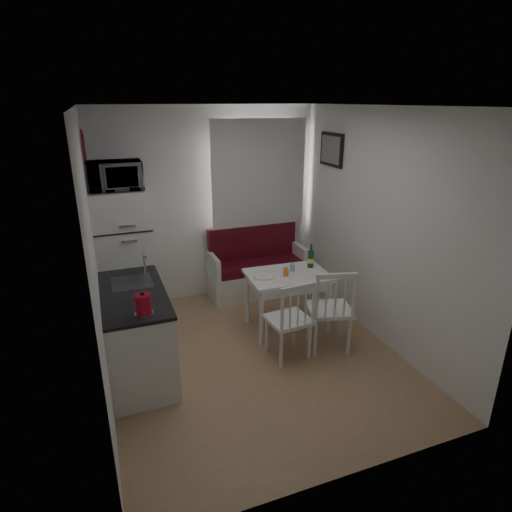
{
  "coord_description": "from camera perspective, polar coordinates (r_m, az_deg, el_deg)",
  "views": [
    {
      "loc": [
        -1.42,
        -3.79,
        2.65
      ],
      "look_at": [
        0.22,
        0.5,
        0.97
      ],
      "focal_mm": 30.0,
      "sensor_mm": 36.0,
      "label": 1
    }
  ],
  "objects": [
    {
      "name": "floor",
      "position": [
        4.84,
        -0.29,
        -13.1
      ],
      "size": [
        3.0,
        3.5,
        0.02
      ],
      "primitive_type": "cube",
      "color": "tan",
      "rests_on": "ground"
    },
    {
      "name": "ceiling",
      "position": [
        4.05,
        -0.35,
        19.4
      ],
      "size": [
        3.0,
        3.5,
        0.02
      ],
      "primitive_type": "cube",
      "color": "white",
      "rests_on": "wall_back"
    },
    {
      "name": "wall_back",
      "position": [
        5.88,
        -6.35,
        6.72
      ],
      "size": [
        3.0,
        0.02,
        2.6
      ],
      "primitive_type": "cube",
      "color": "white",
      "rests_on": "floor"
    },
    {
      "name": "wall_front",
      "position": [
        2.83,
        12.36,
        -8.94
      ],
      "size": [
        3.0,
        0.02,
        2.6
      ],
      "primitive_type": "cube",
      "color": "white",
      "rests_on": "floor"
    },
    {
      "name": "wall_left",
      "position": [
        4.03,
        -20.74,
        -0.85
      ],
      "size": [
        0.02,
        3.5,
        2.6
      ],
      "primitive_type": "cube",
      "color": "white",
      "rests_on": "floor"
    },
    {
      "name": "wall_right",
      "position": [
        4.97,
        16.13,
        3.55
      ],
      "size": [
        0.02,
        3.5,
        2.6
      ],
      "primitive_type": "cube",
      "color": "white",
      "rests_on": "floor"
    },
    {
      "name": "window",
      "position": [
        5.99,
        0.19,
        10.27
      ],
      "size": [
        1.22,
        0.06,
        1.47
      ],
      "primitive_type": "cube",
      "color": "white",
      "rests_on": "wall_back"
    },
    {
      "name": "curtain",
      "position": [
        5.92,
        0.44,
        10.64
      ],
      "size": [
        1.35,
        0.02,
        1.5
      ],
      "primitive_type": "cube",
      "color": "white",
      "rests_on": "wall_back"
    },
    {
      "name": "kitchen_counter",
      "position": [
        4.52,
        -15.62,
        -9.75
      ],
      "size": [
        0.62,
        1.32,
        1.16
      ],
      "color": "white",
      "rests_on": "floor"
    },
    {
      "name": "wall_sign",
      "position": [
        5.27,
        -21.92,
        13.27
      ],
      "size": [
        0.03,
        0.4,
        0.4
      ],
      "primitive_type": "cylinder",
      "rotation": [
        0.0,
        1.57,
        0.0
      ],
      "color": "#1A32A0",
      "rests_on": "wall_left"
    },
    {
      "name": "picture_frame",
      "position": [
        5.71,
        10.01,
        13.8
      ],
      "size": [
        0.04,
        0.52,
        0.42
      ],
      "primitive_type": "cube",
      "color": "black",
      "rests_on": "wall_right"
    },
    {
      "name": "bench",
      "position": [
        6.14,
        0.08,
        -2.16
      ],
      "size": [
        1.36,
        0.52,
        0.98
      ],
      "color": "white",
      "rests_on": "floor"
    },
    {
      "name": "dining_table",
      "position": [
        5.1,
        4.25,
        -3.22
      ],
      "size": [
        0.98,
        0.71,
        0.71
      ],
      "rotation": [
        0.0,
        0.0,
        -0.05
      ],
      "color": "white",
      "rests_on": "floor"
    },
    {
      "name": "chair_left",
      "position": [
        4.49,
        4.89,
        -7.59
      ],
      "size": [
        0.47,
        0.45,
        0.49
      ],
      "rotation": [
        0.0,
        0.0,
        0.09
      ],
      "color": "white",
      "rests_on": "floor"
    },
    {
      "name": "chair_right",
      "position": [
        4.69,
        10.5,
        -6.07
      ],
      "size": [
        0.57,
        0.56,
        0.53
      ],
      "rotation": [
        0.0,
        0.0,
        -0.28
      ],
      "color": "white",
      "rests_on": "floor"
    },
    {
      "name": "fridge",
      "position": [
        5.5,
        -17.16,
        -0.05
      ],
      "size": [
        0.67,
        0.67,
        1.67
      ],
      "primitive_type": "cube",
      "color": "white",
      "rests_on": "floor"
    },
    {
      "name": "microwave",
      "position": [
        5.21,
        -18.25,
        10.15
      ],
      "size": [
        0.59,
        0.4,
        0.33
      ],
      "primitive_type": "imported",
      "color": "white",
      "rests_on": "fridge"
    },
    {
      "name": "kettle",
      "position": [
        3.8,
        -14.8,
        -6.24
      ],
      "size": [
        0.16,
        0.16,
        0.22
      ],
      "primitive_type": "cylinder",
      "color": "#AB0D1D",
      "rests_on": "kitchen_counter"
    },
    {
      "name": "wine_bottle",
      "position": [
        5.25,
        7.32,
        0.06
      ],
      "size": [
        0.08,
        0.08,
        0.3
      ],
      "primitive_type": null,
      "color": "#164627",
      "rests_on": "dining_table"
    },
    {
      "name": "drinking_glass_orange",
      "position": [
        4.99,
        4.01,
        -2.15
      ],
      "size": [
        0.06,
        0.06,
        0.1
      ],
      "primitive_type": "cylinder",
      "color": "orange",
      "rests_on": "dining_table"
    },
    {
      "name": "drinking_glass_blue",
      "position": [
        5.13,
        4.86,
        -1.55
      ],
      "size": [
        0.06,
        0.06,
        0.1
      ],
      "primitive_type": "cylinder",
      "color": "#7FB7D9",
      "rests_on": "dining_table"
    },
    {
      "name": "plate",
      "position": [
        4.97,
        1.04,
        -2.68
      ],
      "size": [
        0.25,
        0.25,
        0.02
      ],
      "primitive_type": "cylinder",
      "color": "white",
      "rests_on": "dining_table"
    }
  ]
}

